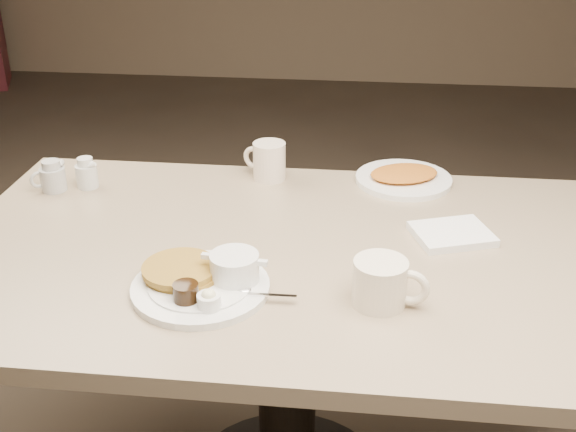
# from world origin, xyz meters

# --- Properties ---
(diner_table) EXTENTS (1.50, 0.90, 0.75)m
(diner_table) POSITION_xyz_m (0.00, 0.00, 0.58)
(diner_table) COLOR tan
(diner_table) RESTS_ON ground
(main_plate) EXTENTS (0.34, 0.30, 0.07)m
(main_plate) POSITION_xyz_m (-0.14, -0.18, 0.77)
(main_plate) COLOR white
(main_plate) RESTS_ON diner_table
(coffee_mug_near) EXTENTS (0.15, 0.12, 0.09)m
(coffee_mug_near) POSITION_xyz_m (0.20, -0.19, 0.80)
(coffee_mug_near) COLOR white
(coffee_mug_near) RESTS_ON diner_table
(napkin) EXTENTS (0.20, 0.18, 0.02)m
(napkin) POSITION_xyz_m (0.36, 0.09, 0.76)
(napkin) COLOR white
(napkin) RESTS_ON diner_table
(coffee_mug_far) EXTENTS (0.13, 0.11, 0.10)m
(coffee_mug_far) POSITION_xyz_m (-0.09, 0.38, 0.80)
(coffee_mug_far) COLOR white
(coffee_mug_far) RESTS_ON diner_table
(creamer_left) EXTENTS (0.09, 0.08, 0.08)m
(creamer_left) POSITION_xyz_m (-0.63, 0.24, 0.79)
(creamer_left) COLOR #BABAB6
(creamer_left) RESTS_ON diner_table
(creamer_right) EXTENTS (0.07, 0.06, 0.08)m
(creamer_right) POSITION_xyz_m (-0.55, 0.27, 0.79)
(creamer_right) COLOR silver
(creamer_right) RESTS_ON diner_table
(hash_plate) EXTENTS (0.33, 0.33, 0.04)m
(hash_plate) POSITION_xyz_m (0.26, 0.39, 0.76)
(hash_plate) COLOR white
(hash_plate) RESTS_ON diner_table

